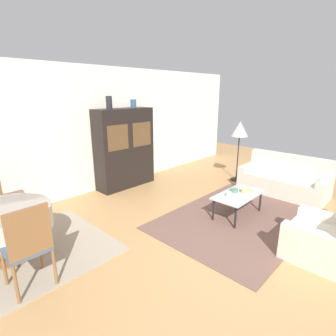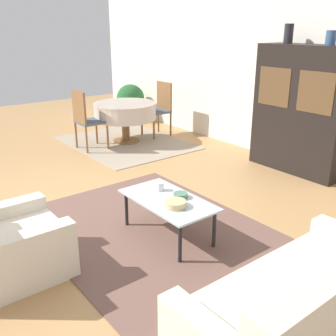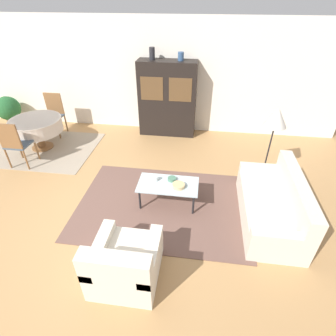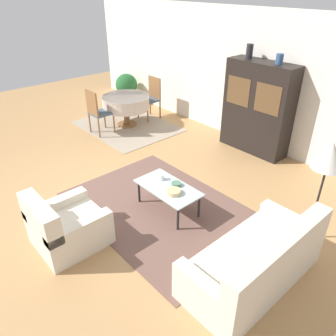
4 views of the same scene
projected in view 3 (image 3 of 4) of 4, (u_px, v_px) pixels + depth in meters
The scene contains 18 objects.
ground_plane at pixel (92, 221), 4.30m from camera, with size 14.00×14.00×0.00m, color tan.
wall_back at pixel (138, 76), 6.50m from camera, with size 10.00×0.06×2.70m.
area_rug at pixel (163, 205), 4.61m from camera, with size 2.95×2.09×0.01m.
dining_rug at pixel (45, 149), 6.23m from camera, with size 2.36×1.84×0.01m.
couch at pixel (274, 206), 4.17m from camera, with size 0.84×1.77×0.82m.
armchair at pixel (125, 264), 3.30m from camera, with size 0.83×0.88×0.79m.
coffee_table at pixel (168, 186), 4.45m from camera, with size 1.02×0.55×0.41m.
display_cabinet at pixel (167, 99), 6.43m from camera, with size 1.39×0.47×1.81m.
dining_table at pixel (36, 126), 5.95m from camera, with size 1.13×1.13×0.72m.
dining_chair_near at pixel (15, 142), 5.30m from camera, with size 0.44×0.44×1.02m.
dining_chair_far at pixel (54, 112), 6.60m from camera, with size 0.44×0.44×1.02m.
floor_lamp at pixel (276, 120), 4.59m from camera, with size 0.40×0.40×1.48m.
cup at pixel (156, 179), 4.48m from camera, with size 0.08×0.08×0.09m.
bowl at pixel (179, 186), 4.34m from camera, with size 0.21×0.21×0.06m.
bowl_small at pixel (172, 179), 4.51m from camera, with size 0.15×0.15×0.05m.
vase_tall at pixel (152, 53), 5.88m from camera, with size 0.13×0.13×0.27m.
vase_short at pixel (181, 56), 5.83m from camera, with size 0.13×0.13×0.18m.
potted_plant at pixel (8, 109), 7.03m from camera, with size 0.63×0.63×0.81m.
Camera 3 is at (1.66, -2.85, 3.15)m, focal length 28.00 mm.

